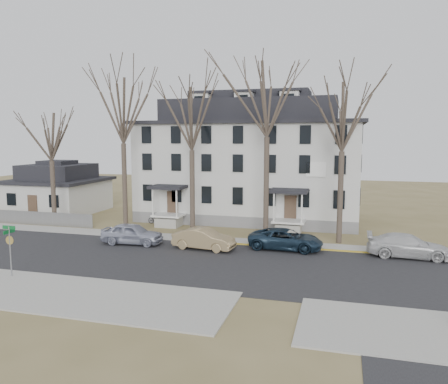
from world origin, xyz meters
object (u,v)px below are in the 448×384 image
(tree_far_left, at_px, (122,106))
(bicycle_left, at_px, (156,220))
(tree_center, at_px, (267,93))
(car_white, at_px, (408,246))
(car_tan, at_px, (204,239))
(boarding_house, at_px, (250,163))
(small_house, at_px, (59,191))
(street_sign, at_px, (10,244))
(tree_mid_left, at_px, (192,114))
(car_navy, at_px, (286,240))
(tree_mid_right, at_px, (343,112))
(tree_bungalow, at_px, (50,133))
(car_silver, at_px, (132,234))

(tree_far_left, relative_size, bicycle_left, 8.35)
(tree_far_left, bearing_deg, tree_center, 0.00)
(car_white, bearing_deg, tree_far_left, 83.78)
(car_white, bearing_deg, car_tan, 98.25)
(tree_far_left, distance_m, bicycle_left, 10.41)
(boarding_house, height_order, small_house, boarding_house)
(tree_center, height_order, car_white, tree_center)
(car_tan, xyz_separation_m, car_white, (13.43, 1.56, 0.02))
(small_house, bearing_deg, tree_far_left, -29.39)
(tree_center, distance_m, street_sign, 20.09)
(boarding_house, distance_m, car_white, 17.65)
(tree_mid_left, xyz_separation_m, car_navy, (7.94, -3.08, -8.89))
(boarding_house, height_order, tree_far_left, tree_far_left)
(tree_mid_right, bearing_deg, car_tan, -153.24)
(boarding_house, height_order, tree_mid_left, tree_mid_left)
(boarding_house, height_order, bicycle_left, boarding_house)
(tree_center, height_order, tree_bungalow, tree_center)
(car_tan, height_order, street_sign, street_sign)
(tree_mid_left, relative_size, car_navy, 2.50)
(car_tan, bearing_deg, car_navy, -68.31)
(boarding_house, bearing_deg, car_tan, -92.52)
(tree_mid_right, relative_size, car_navy, 2.50)
(car_silver, bearing_deg, car_navy, -85.96)
(tree_bungalow, bearing_deg, tree_mid_right, 0.00)
(tree_mid_right, relative_size, car_silver, 2.84)
(car_tan, xyz_separation_m, car_navy, (5.50, 1.48, -0.01))
(car_navy, bearing_deg, small_house, 72.16)
(tree_center, height_order, car_navy, tree_center)
(tree_mid_right, bearing_deg, tree_bungalow, 180.00)
(boarding_house, relative_size, car_silver, 4.64)
(tree_far_left, xyz_separation_m, tree_mid_left, (6.00, 0.00, -0.74))
(boarding_house, xyz_separation_m, car_navy, (4.94, -11.24, -4.67))
(tree_mid_right, distance_m, car_navy, 10.06)
(tree_far_left, height_order, tree_mid_right, tree_far_left)
(tree_mid_right, bearing_deg, boarding_house, 136.19)
(boarding_house, bearing_deg, small_house, -174.41)
(small_house, distance_m, tree_bungalow, 9.43)
(tree_mid_left, xyz_separation_m, tree_mid_right, (11.50, 0.00, 0.00))
(tree_far_left, relative_size, tree_bungalow, 1.27)
(bicycle_left, height_order, street_sign, street_sign)
(car_white, bearing_deg, car_navy, 92.19)
(street_sign, bearing_deg, tree_bungalow, 118.24)
(small_house, relative_size, car_tan, 1.99)
(boarding_house, height_order, tree_bungalow, boarding_house)
(tree_mid_left, height_order, tree_mid_right, same)
(tree_far_left, xyz_separation_m, street_sign, (-0.05, -13.20, -8.43))
(small_house, distance_m, car_navy, 26.66)
(car_silver, height_order, car_white, car_silver)
(tree_mid_left, relative_size, tree_mid_right, 1.00)
(small_house, relative_size, street_sign, 2.96)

